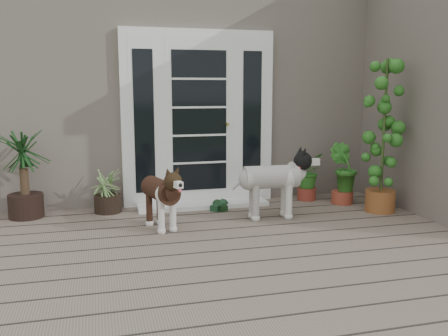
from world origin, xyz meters
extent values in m
cube|color=#6B5B4C|center=(0.00, 0.40, 0.06)|extent=(6.20, 4.60, 0.12)
cube|color=#665E54|center=(0.00, 4.65, 1.55)|extent=(7.40, 4.00, 3.10)
cube|color=white|center=(-0.20, 2.60, 1.19)|extent=(1.90, 0.14, 2.15)
cube|color=white|center=(-0.20, 2.40, 0.14)|extent=(1.60, 0.40, 0.05)
imported|color=#255A19|center=(1.19, 2.40, 0.38)|extent=(0.58, 0.58, 0.52)
imported|color=#2B661D|center=(1.54, 2.09, 0.40)|extent=(0.52, 0.52, 0.56)
imported|color=#1F661D|center=(2.27, 2.34, 0.36)|extent=(0.43, 0.43, 0.48)
camera|label=1|loc=(-1.43, -3.30, 1.57)|focal=38.75mm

